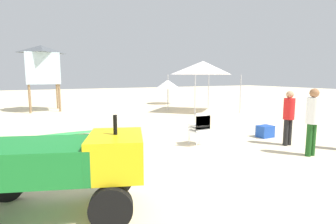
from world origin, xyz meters
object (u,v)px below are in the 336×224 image
(lifeguard_near_left, at_px, (313,117))
(cooler_box, at_px, (265,131))
(stacked_plastic_chairs, at_px, (201,126))
(lifeguard_near_right, at_px, (289,114))
(beach_umbrella_left, at_px, (168,84))
(surfboard_pile, at_px, (58,142))
(popup_canopy, at_px, (203,68))
(lifeguard_tower, at_px, (42,65))
(utility_cart, at_px, (62,163))

(lifeguard_near_left, bearing_deg, cooler_box, 73.70)
(stacked_plastic_chairs, xyz_separation_m, cooler_box, (2.61, -0.06, -0.40))
(lifeguard_near_left, bearing_deg, lifeguard_near_right, 69.73)
(beach_umbrella_left, bearing_deg, stacked_plastic_chairs, -112.44)
(surfboard_pile, distance_m, popup_canopy, 9.94)
(lifeguard_tower, height_order, cooler_box, lifeguard_tower)
(beach_umbrella_left, bearing_deg, utility_cart, -122.78)
(popup_canopy, bearing_deg, surfboard_pile, -149.25)
(popup_canopy, bearing_deg, lifeguard_tower, 150.86)
(stacked_plastic_chairs, height_order, surfboard_pile, stacked_plastic_chairs)
(lifeguard_near_left, distance_m, popup_canopy, 9.02)
(surfboard_pile, height_order, popup_canopy, popup_canopy)
(lifeguard_near_right, bearing_deg, cooler_box, 77.57)
(lifeguard_near_right, relative_size, popup_canopy, 0.53)
(lifeguard_tower, distance_m, cooler_box, 13.03)
(stacked_plastic_chairs, xyz_separation_m, beach_umbrella_left, (4.62, 11.20, 0.88))
(popup_canopy, bearing_deg, lifeguard_near_left, -106.12)
(surfboard_pile, xyz_separation_m, beach_umbrella_left, (8.46, 9.74, 1.25))
(stacked_plastic_chairs, distance_m, lifeguard_near_left, 2.97)
(lifeguard_near_right, distance_m, lifeguard_tower, 13.73)
(cooler_box, bearing_deg, popup_canopy, 73.94)
(stacked_plastic_chairs, xyz_separation_m, lifeguard_near_left, (2.00, -2.15, 0.42))
(lifeguard_tower, bearing_deg, lifeguard_near_right, -63.09)
(surfboard_pile, distance_m, beach_umbrella_left, 12.96)
(lifeguard_tower, bearing_deg, cooler_box, -59.96)
(stacked_plastic_chairs, xyz_separation_m, lifeguard_tower, (-3.78, 11.00, 2.15))
(lifeguard_tower, bearing_deg, lifeguard_near_left, -66.24)
(utility_cart, relative_size, popup_canopy, 0.91)
(lifeguard_tower, xyz_separation_m, cooler_box, (6.40, -11.06, -2.55))
(utility_cart, distance_m, cooler_box, 7.08)
(popup_canopy, xyz_separation_m, lifeguard_tower, (-8.26, 4.60, 0.20))
(lifeguard_near_right, xyz_separation_m, lifeguard_tower, (-6.16, 12.14, 1.81))
(cooler_box, bearing_deg, utility_cart, -161.43)
(lifeguard_near_right, relative_size, beach_umbrella_left, 0.89)
(utility_cart, height_order, stacked_plastic_chairs, utility_cart)
(stacked_plastic_chairs, distance_m, lifeguard_near_right, 2.66)
(surfboard_pile, height_order, lifeguard_tower, lifeguard_tower)
(lifeguard_near_left, height_order, popup_canopy, popup_canopy)
(beach_umbrella_left, bearing_deg, cooler_box, -100.12)
(surfboard_pile, height_order, cooler_box, surfboard_pile)
(utility_cart, bearing_deg, lifeguard_near_left, 1.53)
(utility_cart, bearing_deg, beach_umbrella_left, 57.22)
(surfboard_pile, bearing_deg, cooler_box, -13.22)
(utility_cart, xyz_separation_m, lifeguard_near_right, (6.45, 1.17, 0.16))
(stacked_plastic_chairs, distance_m, lifeguard_tower, 11.83)
(utility_cart, distance_m, surfboard_pile, 3.81)
(utility_cart, bearing_deg, surfboard_pile, 86.35)
(utility_cart, height_order, beach_umbrella_left, beach_umbrella_left)
(utility_cart, height_order, lifeguard_near_right, lifeguard_near_right)
(lifeguard_near_left, relative_size, lifeguard_near_right, 1.08)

